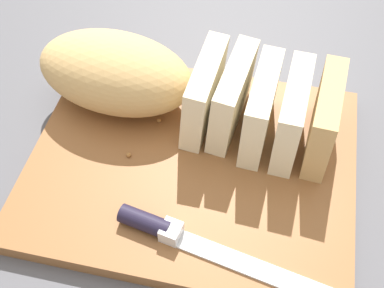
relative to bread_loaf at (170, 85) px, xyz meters
The scene contains 7 objects.
ground_plane 0.10m from the bread_loaf, 58.70° to the right, with size 3.00×3.00×0.00m, color #4C4C51.
cutting_board 0.10m from the bread_loaf, 58.70° to the right, with size 0.38×0.30×0.02m, color brown.
bread_loaf is the anchor object (origin of this frame).
bread_knife 0.19m from the bread_loaf, 71.14° to the right, with size 0.28×0.07×0.02m.
crumb_near_knife 0.10m from the bread_loaf, 111.01° to the right, with size 0.01×0.01×0.01m, color #996633.
crumb_near_loaf 0.08m from the bread_loaf, 12.80° to the right, with size 0.00×0.00×0.00m, color #996633.
crumb_stray_left 0.05m from the bread_loaf, 114.97° to the right, with size 0.01×0.01×0.01m, color #996633.
Camera 1 is at (0.07, -0.33, 0.48)m, focal length 46.00 mm.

